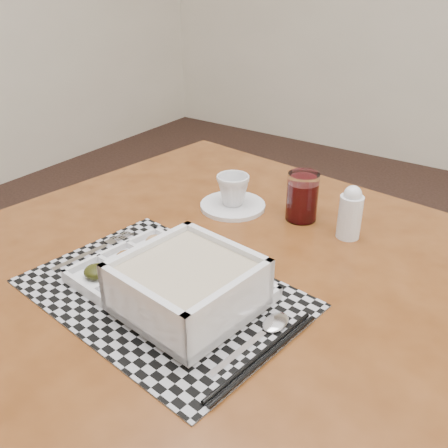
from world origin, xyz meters
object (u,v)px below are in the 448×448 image
(dining_table, at_px, (211,298))
(creamer_bottle, at_px, (350,213))
(cup, at_px, (233,190))
(juice_glass, at_px, (302,198))
(serving_tray, at_px, (182,287))

(dining_table, xyz_separation_m, creamer_bottle, (0.17, 0.25, 0.13))
(cup, xyz_separation_m, creamer_bottle, (0.27, 0.02, 0.01))
(dining_table, height_order, cup, cup)
(cup, xyz_separation_m, juice_glass, (0.15, 0.04, 0.00))
(cup, distance_m, juice_glass, 0.16)
(serving_tray, distance_m, cup, 0.38)
(serving_tray, relative_size, cup, 4.60)
(juice_glass, bearing_deg, cup, -165.57)
(dining_table, distance_m, serving_tray, 0.18)
(serving_tray, xyz_separation_m, cup, (-0.14, 0.36, 0.01))
(serving_tray, xyz_separation_m, juice_glass, (0.02, 0.39, 0.01))
(serving_tray, distance_m, juice_glass, 0.40)
(creamer_bottle, bearing_deg, juice_glass, 171.68)
(serving_tray, bearing_deg, creamer_bottle, 70.67)
(serving_tray, distance_m, creamer_bottle, 0.40)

